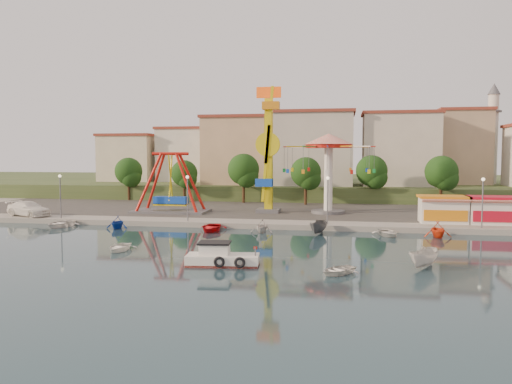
% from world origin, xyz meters
% --- Properties ---
extents(ground, '(200.00, 200.00, 0.00)m').
position_xyz_m(ground, '(0.00, 0.00, 0.00)').
color(ground, '#152D3A').
rests_on(ground, ground).
extents(quay_deck, '(200.00, 100.00, 0.60)m').
position_xyz_m(quay_deck, '(0.00, 62.00, 0.30)').
color(quay_deck, '#9E998E').
rests_on(quay_deck, ground).
extents(asphalt_pad, '(90.00, 28.00, 0.01)m').
position_xyz_m(asphalt_pad, '(0.00, 30.00, 0.60)').
color(asphalt_pad, '#4C4944').
rests_on(asphalt_pad, quay_deck).
extents(hill_terrace, '(200.00, 60.00, 3.00)m').
position_xyz_m(hill_terrace, '(0.00, 67.00, 1.50)').
color(hill_terrace, '#384C26').
rests_on(hill_terrace, ground).
extents(pirate_ship_ride, '(10.00, 5.00, 8.00)m').
position_xyz_m(pirate_ship_ride, '(-12.94, 21.13, 4.39)').
color(pirate_ship_ride, '#59595E').
rests_on(pirate_ship_ride, quay_deck).
extents(kamikaze_tower, '(3.20, 3.10, 16.50)m').
position_xyz_m(kamikaze_tower, '(-0.04, 23.00, 8.61)').
color(kamikaze_tower, '#59595E').
rests_on(kamikaze_tower, quay_deck).
extents(wave_swinger, '(11.60, 11.60, 10.40)m').
position_xyz_m(wave_swinger, '(7.74, 23.59, 8.20)').
color(wave_swinger, '#59595E').
rests_on(wave_swinger, quay_deck).
extents(booth_left, '(5.40, 3.78, 3.08)m').
position_xyz_m(booth_left, '(20.76, 16.49, 2.16)').
color(booth_left, white).
rests_on(booth_left, quay_deck).
extents(booth_mid, '(5.40, 3.78, 3.08)m').
position_xyz_m(booth_mid, '(25.89, 16.49, 2.16)').
color(booth_mid, white).
rests_on(booth_mid, quay_deck).
extents(lamp_post_0, '(0.14, 0.14, 5.00)m').
position_xyz_m(lamp_post_0, '(-24.00, 13.00, 3.10)').
color(lamp_post_0, '#59595E').
rests_on(lamp_post_0, quay_deck).
extents(lamp_post_1, '(0.14, 0.14, 5.00)m').
position_xyz_m(lamp_post_1, '(-8.00, 13.00, 3.10)').
color(lamp_post_1, '#59595E').
rests_on(lamp_post_1, quay_deck).
extents(lamp_post_2, '(0.14, 0.14, 5.00)m').
position_xyz_m(lamp_post_2, '(8.00, 13.00, 3.10)').
color(lamp_post_2, '#59595E').
rests_on(lamp_post_2, quay_deck).
extents(lamp_post_3, '(0.14, 0.14, 5.00)m').
position_xyz_m(lamp_post_3, '(24.00, 13.00, 3.10)').
color(lamp_post_3, '#59595E').
rests_on(lamp_post_3, quay_deck).
extents(tree_0, '(4.60, 4.60, 7.19)m').
position_xyz_m(tree_0, '(-26.00, 36.98, 5.47)').
color(tree_0, '#382314').
rests_on(tree_0, quay_deck).
extents(tree_1, '(4.35, 4.35, 6.80)m').
position_xyz_m(tree_1, '(-16.00, 36.24, 5.20)').
color(tree_1, '#382314').
rests_on(tree_1, quay_deck).
extents(tree_2, '(5.02, 5.02, 7.85)m').
position_xyz_m(tree_2, '(-6.00, 35.81, 5.92)').
color(tree_2, '#382314').
rests_on(tree_2, quay_deck).
extents(tree_3, '(4.68, 4.68, 7.32)m').
position_xyz_m(tree_3, '(4.00, 34.36, 5.55)').
color(tree_3, '#382314').
rests_on(tree_3, quay_deck).
extents(tree_4, '(4.86, 4.86, 7.60)m').
position_xyz_m(tree_4, '(14.00, 37.35, 5.75)').
color(tree_4, '#382314').
rests_on(tree_4, quay_deck).
extents(tree_5, '(4.83, 4.83, 7.54)m').
position_xyz_m(tree_5, '(24.00, 35.54, 5.71)').
color(tree_5, '#382314').
rests_on(tree_5, quay_deck).
extents(building_0, '(9.26, 9.53, 11.87)m').
position_xyz_m(building_0, '(-33.37, 46.06, 8.93)').
color(building_0, beige).
rests_on(building_0, hill_terrace).
extents(building_1, '(12.33, 9.01, 8.63)m').
position_xyz_m(building_1, '(-21.33, 51.38, 7.32)').
color(building_1, silver).
rests_on(building_1, hill_terrace).
extents(building_2, '(11.95, 9.28, 11.23)m').
position_xyz_m(building_2, '(-8.19, 51.96, 8.62)').
color(building_2, tan).
rests_on(building_2, hill_terrace).
extents(building_3, '(12.59, 10.50, 9.20)m').
position_xyz_m(building_3, '(5.60, 48.80, 7.60)').
color(building_3, beige).
rests_on(building_3, hill_terrace).
extents(building_4, '(10.75, 9.23, 9.24)m').
position_xyz_m(building_4, '(19.07, 52.20, 7.62)').
color(building_4, beige).
rests_on(building_4, hill_terrace).
extents(building_5, '(12.77, 10.96, 11.21)m').
position_xyz_m(building_5, '(32.37, 50.33, 8.61)').
color(building_5, tan).
rests_on(building_5, hill_terrace).
extents(minaret, '(2.80, 2.80, 18.00)m').
position_xyz_m(minaret, '(36.00, 54.00, 12.55)').
color(minaret, silver).
rests_on(minaret, hill_terrace).
extents(cabin_motorboat, '(5.59, 2.62, 1.90)m').
position_xyz_m(cabin_motorboat, '(0.72, -6.25, 0.51)').
color(cabin_motorboat, white).
rests_on(cabin_motorboat, ground).
extents(rowboat_a, '(2.41, 3.29, 0.67)m').
position_xyz_m(rowboat_a, '(-9.25, -2.29, 0.33)').
color(rowboat_a, white).
rests_on(rowboat_a, ground).
extents(rowboat_b, '(3.56, 3.65, 0.62)m').
position_xyz_m(rowboat_b, '(9.36, -7.60, 0.31)').
color(rowboat_b, silver).
rests_on(rowboat_b, ground).
extents(skiff, '(3.13, 3.95, 1.45)m').
position_xyz_m(skiff, '(15.53, -4.60, 0.72)').
color(skiff, beige).
rests_on(skiff, ground).
extents(van, '(6.75, 4.47, 1.82)m').
position_xyz_m(van, '(-29.09, 14.16, 1.51)').
color(van, white).
rests_on(van, quay_deck).
extents(moored_boat_0, '(3.50, 4.53, 0.87)m').
position_xyz_m(moored_boat_0, '(-22.12, 9.80, 0.43)').
color(moored_boat_0, white).
rests_on(moored_boat_0, ground).
extents(moored_boat_1, '(2.57, 2.92, 1.46)m').
position_xyz_m(moored_boat_1, '(-15.19, 9.80, 0.73)').
color(moored_boat_1, '#12379F').
rests_on(moored_boat_1, ground).
extents(moored_boat_3, '(3.30, 4.42, 0.87)m').
position_xyz_m(moored_boat_3, '(-4.35, 9.80, 0.44)').
color(moored_boat_3, red).
rests_on(moored_boat_3, ground).
extents(moored_boat_4, '(2.56, 2.92, 1.46)m').
position_xyz_m(moored_boat_4, '(1.22, 9.80, 0.73)').
color(moored_boat_4, silver).
rests_on(moored_boat_4, ground).
extents(moored_boat_5, '(2.25, 3.92, 1.43)m').
position_xyz_m(moored_boat_5, '(7.20, 9.80, 0.71)').
color(moored_boat_5, '#4F5054').
rests_on(moored_boat_5, ground).
extents(moored_boat_6, '(3.48, 4.19, 0.75)m').
position_xyz_m(moored_boat_6, '(14.22, 9.80, 0.38)').
color(moored_boat_6, silver).
rests_on(moored_boat_6, ground).
extents(moored_boat_7, '(2.81, 3.20, 1.62)m').
position_xyz_m(moored_boat_7, '(19.04, 9.80, 0.81)').
color(moored_boat_7, '#EB3E14').
rests_on(moored_boat_7, ground).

